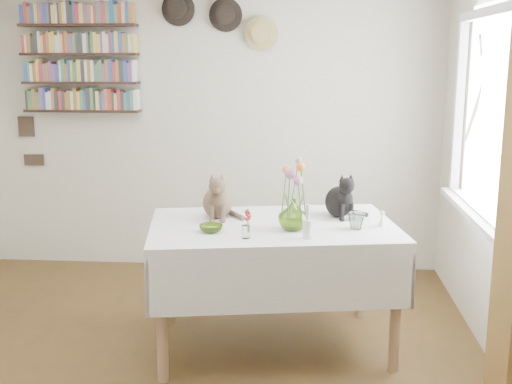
# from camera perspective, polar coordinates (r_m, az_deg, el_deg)

# --- Properties ---
(room) EXTENTS (4.08, 4.58, 2.58)m
(room) POSITION_cam_1_polar(r_m,az_deg,el_deg) (3.45, -9.57, 1.59)
(room) COLOR brown
(room) RESTS_ON ground
(window) EXTENTS (0.12, 1.52, 1.32)m
(window) POSITION_cam_1_polar(r_m,az_deg,el_deg) (4.28, 19.86, 5.00)
(window) COLOR white
(window) RESTS_ON room
(dining_table) EXTENTS (1.68, 1.23, 0.82)m
(dining_table) POSITION_cam_1_polar(r_m,az_deg,el_deg) (4.12, 1.50, -5.59)
(dining_table) COLOR white
(dining_table) RESTS_ON room
(tabby_cat) EXTENTS (0.24, 0.29, 0.31)m
(tabby_cat) POSITION_cam_1_polar(r_m,az_deg,el_deg) (4.19, -3.46, -0.19)
(tabby_cat) COLOR brown
(tabby_cat) RESTS_ON dining_table
(black_cat) EXTENTS (0.29, 0.32, 0.31)m
(black_cat) POSITION_cam_1_polar(r_m,az_deg,el_deg) (4.25, 7.41, -0.14)
(black_cat) COLOR black
(black_cat) RESTS_ON dining_table
(flower_vase) EXTENTS (0.19, 0.19, 0.19)m
(flower_vase) POSITION_cam_1_polar(r_m,az_deg,el_deg) (3.90, 3.33, -2.01)
(flower_vase) COLOR #85AD35
(flower_vase) RESTS_ON dining_table
(green_bowl) EXTENTS (0.15, 0.15, 0.04)m
(green_bowl) POSITION_cam_1_polar(r_m,az_deg,el_deg) (3.88, -4.02, -3.25)
(green_bowl) COLOR #85AD35
(green_bowl) RESTS_ON dining_table
(drinking_glass) EXTENTS (0.13, 0.13, 0.10)m
(drinking_glass) POSITION_cam_1_polar(r_m,az_deg,el_deg) (3.97, 8.90, -2.55)
(drinking_glass) COLOR white
(drinking_glass) RESTS_ON dining_table
(candlestick) EXTENTS (0.06, 0.06, 0.20)m
(candlestick) POSITION_cam_1_polar(r_m,az_deg,el_deg) (3.74, 4.59, -3.12)
(candlestick) COLOR white
(candlestick) RESTS_ON dining_table
(berry_jar) EXTENTS (0.05, 0.05, 0.19)m
(berry_jar) POSITION_cam_1_polar(r_m,az_deg,el_deg) (3.72, -0.92, -2.85)
(berry_jar) COLOR white
(berry_jar) RESTS_ON dining_table
(porcelain_figurine) EXTENTS (0.05, 0.05, 0.10)m
(porcelain_figurine) POSITION_cam_1_polar(r_m,az_deg,el_deg) (4.07, 11.14, -2.42)
(porcelain_figurine) COLOR white
(porcelain_figurine) RESTS_ON dining_table
(flower_bouquet) EXTENTS (0.17, 0.12, 0.39)m
(flower_bouquet) POSITION_cam_1_polar(r_m,az_deg,el_deg) (3.87, 3.39, 1.58)
(flower_bouquet) COLOR #4C7233
(flower_bouquet) RESTS_ON flower_vase
(bookshelf_unit) EXTENTS (1.00, 0.16, 0.91)m
(bookshelf_unit) POSITION_cam_1_polar(r_m,az_deg,el_deg) (5.79, -15.38, 11.36)
(bookshelf_unit) COLOR black
(bookshelf_unit) RESTS_ON room
(wall_hats) EXTENTS (0.98, 0.09, 0.48)m
(wall_hats) POSITION_cam_1_polar(r_m,az_deg,el_deg) (5.54, -3.10, 15.11)
(wall_hats) COLOR black
(wall_hats) RESTS_ON room
(wall_art_plaques) EXTENTS (0.21, 0.02, 0.44)m
(wall_art_plaques) POSITION_cam_1_polar(r_m,az_deg,el_deg) (6.09, -19.49, 4.34)
(wall_art_plaques) COLOR #38281E
(wall_art_plaques) RESTS_ON room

